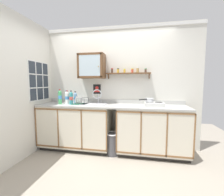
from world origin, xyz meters
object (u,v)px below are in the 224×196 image
(saucepan, at_px, (149,100))
(sink, at_px, (95,104))
(warning_sign, at_px, (97,89))
(bottle_water_clear_2, at_px, (66,97))
(hot_plate_stove, at_px, (154,104))
(bottle_soda_green_4, at_px, (60,97))
(bottle_detergent_teal_0, at_px, (71,98))
(dish_rack, at_px, (80,102))
(bottle_water_blue_3, at_px, (75,98))
(bottle_opaque_white_1, at_px, (67,98))
(trash_bin, at_px, (113,143))
(wall_cabinet, at_px, (92,66))

(saucepan, bearing_deg, sink, 178.49)
(sink, relative_size, warning_sign, 2.43)
(bottle_water_clear_2, bearing_deg, saucepan, -2.08)
(hot_plate_stove, bearing_deg, bottle_soda_green_4, -177.70)
(bottle_detergent_teal_0, distance_m, dish_rack, 0.19)
(bottle_detergent_teal_0, relative_size, dish_rack, 0.99)
(bottle_detergent_teal_0, height_order, bottle_water_blue_3, bottle_detergent_teal_0)
(bottle_soda_green_4, height_order, warning_sign, warning_sign)
(bottle_opaque_white_1, bearing_deg, trash_bin, -7.22)
(sink, height_order, trash_bin, sink)
(saucepan, relative_size, bottle_soda_green_4, 0.88)
(sink, distance_m, trash_bin, 0.87)
(bottle_water_blue_3, bearing_deg, bottle_soda_green_4, -144.85)
(hot_plate_stove, height_order, dish_rack, dish_rack)
(dish_rack, xyz_separation_m, wall_cabinet, (0.22, 0.16, 0.76))
(bottle_water_blue_3, bearing_deg, dish_rack, -36.62)
(bottle_opaque_white_1, xyz_separation_m, bottle_water_blue_3, (0.12, 0.14, -0.01))
(saucepan, distance_m, wall_cabinet, 1.38)
(bottle_water_clear_2, bearing_deg, warning_sign, 19.90)
(bottle_water_blue_3, height_order, wall_cabinet, wall_cabinet)
(wall_cabinet, bearing_deg, bottle_opaque_white_1, -157.88)
(hot_plate_stove, xyz_separation_m, bottle_water_clear_2, (-1.85, 0.08, 0.09))
(hot_plate_stove, height_order, bottle_detergent_teal_0, bottle_detergent_teal_0)
(bottle_water_blue_3, relative_size, dish_rack, 0.90)
(bottle_opaque_white_1, height_order, trash_bin, bottle_opaque_white_1)
(wall_cabinet, bearing_deg, bottle_water_blue_3, -171.66)
(trash_bin, bearing_deg, saucepan, 14.91)
(bottle_detergent_teal_0, bearing_deg, dish_rack, 23.95)
(saucepan, relative_size, dish_rack, 0.96)
(hot_plate_stove, relative_size, bottle_water_blue_3, 1.37)
(hot_plate_stove, xyz_separation_m, bottle_opaque_white_1, (-1.77, -0.04, 0.10))
(saucepan, bearing_deg, bottle_water_clear_2, 177.92)
(bottle_detergent_teal_0, distance_m, bottle_soda_green_4, 0.25)
(sink, distance_m, hot_plate_stove, 1.20)
(bottle_opaque_white_1, relative_size, bottle_water_blue_3, 1.10)
(hot_plate_stove, height_order, bottle_water_clear_2, bottle_water_clear_2)
(bottle_water_blue_3, bearing_deg, hot_plate_stove, -3.68)
(hot_plate_stove, distance_m, dish_rack, 1.51)
(saucepan, bearing_deg, bottle_opaque_white_1, -178.14)
(sink, xyz_separation_m, trash_bin, (0.42, -0.21, -0.73))
(hot_plate_stove, bearing_deg, bottle_detergent_teal_0, -177.61)
(bottle_soda_green_4, distance_m, dish_rack, 0.42)
(saucepan, distance_m, dish_rack, 1.42)
(bottle_detergent_teal_0, height_order, warning_sign, warning_sign)
(sink, xyz_separation_m, dish_rack, (-0.31, -0.05, 0.04))
(bottle_water_clear_2, bearing_deg, bottle_soda_green_4, -111.93)
(warning_sign, bearing_deg, saucepan, -14.42)
(saucepan, distance_m, bottle_soda_green_4, 1.82)
(bottle_opaque_white_1, height_order, bottle_soda_green_4, bottle_soda_green_4)
(bottle_water_blue_3, height_order, dish_rack, bottle_water_blue_3)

